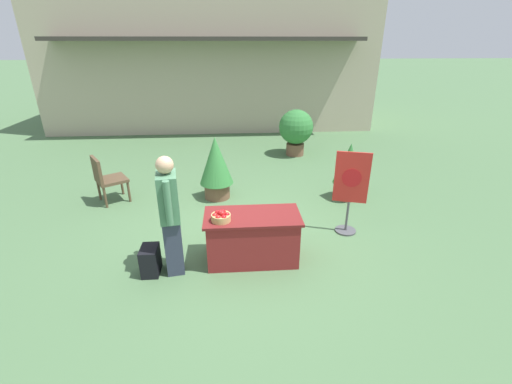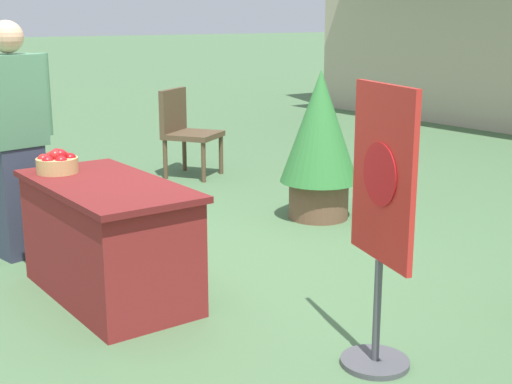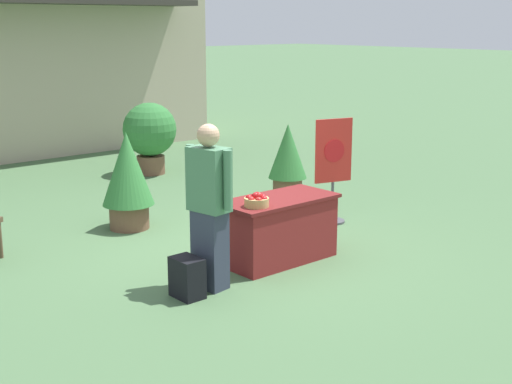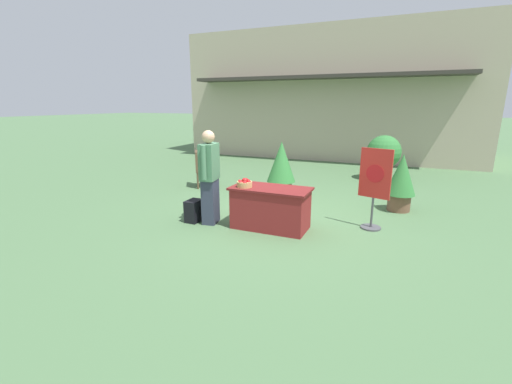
% 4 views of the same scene
% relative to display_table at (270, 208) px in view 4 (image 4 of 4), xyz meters
% --- Properties ---
extents(ground_plane, '(120.00, 120.00, 0.00)m').
position_rel_display_table_xyz_m(ground_plane, '(-0.16, 0.52, -0.38)').
color(ground_plane, '#4C7047').
extents(storefront_building, '(11.64, 5.82, 5.05)m').
position_rel_display_table_xyz_m(storefront_building, '(-0.93, 10.23, 2.15)').
color(storefront_building, '#B7A88E').
rests_on(storefront_building, ground_plane).
extents(display_table, '(1.41, 0.70, 0.76)m').
position_rel_display_table_xyz_m(display_table, '(0.00, 0.00, 0.00)').
color(display_table, maroon).
rests_on(display_table, ground_plane).
extents(apple_basket, '(0.27, 0.27, 0.16)m').
position_rel_display_table_xyz_m(apple_basket, '(-0.45, -0.14, 0.45)').
color(apple_basket, tan).
rests_on(apple_basket, display_table).
extents(person_visitor, '(0.32, 0.60, 1.74)m').
position_rel_display_table_xyz_m(person_visitor, '(-1.14, -0.18, 0.51)').
color(person_visitor, '#33384C').
rests_on(person_visitor, ground_plane).
extents(backpack, '(0.24, 0.34, 0.42)m').
position_rel_display_table_xyz_m(backpack, '(-1.48, -0.24, -0.17)').
color(backpack, black).
rests_on(backpack, ground_plane).
extents(poster_board, '(0.55, 0.36, 1.46)m').
position_rel_display_table_xyz_m(poster_board, '(1.69, 0.70, 0.41)').
color(poster_board, '#4C4C51').
rests_on(poster_board, ground_plane).
extents(patio_chair, '(0.76, 0.76, 0.98)m').
position_rel_display_table_xyz_m(patio_chair, '(-2.83, 2.25, 0.17)').
color(patio_chair, brown).
rests_on(patio_chair, ground_plane).
extents(potted_plant_near_left, '(0.60, 0.60, 1.20)m').
position_rel_display_table_xyz_m(potted_plant_near_left, '(2.12, 2.06, 0.28)').
color(potted_plant_near_left, brown).
rests_on(potted_plant_near_left, ground_plane).
extents(potted_plant_far_right, '(0.70, 0.70, 1.32)m').
position_rel_display_table_xyz_m(potted_plant_far_right, '(-0.61, 2.31, 0.34)').
color(potted_plant_far_right, brown).
rests_on(potted_plant_far_right, ground_plane).
extents(potted_plant_far_left, '(0.98, 0.98, 1.32)m').
position_rel_display_table_xyz_m(potted_plant_far_left, '(1.58, 5.15, 0.39)').
color(potted_plant_far_left, brown).
rests_on(potted_plant_far_left, ground_plane).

